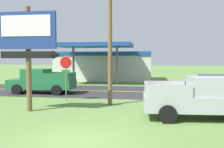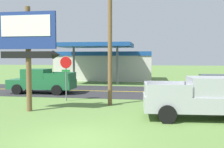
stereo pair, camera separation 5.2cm
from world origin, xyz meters
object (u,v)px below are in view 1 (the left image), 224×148
(pickup_green_on_road, at_px, (41,81))
(car_black_near_lane, at_px, (214,86))
(utility_pole, at_px, (110,33))
(pickup_silver_parked_on_lawn, at_px, (202,98))
(motel_sign, at_px, (28,40))
(gas_station, at_px, (104,65))
(stop_sign, at_px, (66,70))

(pickup_green_on_road, bearing_deg, car_black_near_lane, 0.00)
(utility_pole, height_order, pickup_silver_parked_on_lawn, utility_pole)
(pickup_green_on_road, bearing_deg, motel_sign, -70.64)
(pickup_green_on_road, xyz_separation_m, car_black_near_lane, (13.21, 0.00, -0.13))
(motel_sign, height_order, pickup_silver_parked_on_lawn, motel_sign)
(gas_station, bearing_deg, stop_sign, -88.32)
(utility_pole, bearing_deg, motel_sign, -146.26)
(car_black_near_lane, bearing_deg, motel_sign, -147.93)
(motel_sign, relative_size, pickup_green_on_road, 1.06)
(stop_sign, bearing_deg, car_black_near_lane, 17.92)
(motel_sign, xyz_separation_m, gas_station, (0.32, 20.19, -1.81))
(motel_sign, xyz_separation_m, car_black_near_lane, (10.83, 6.78, -2.92))
(gas_station, height_order, car_black_near_lane, gas_station)
(stop_sign, bearing_deg, pickup_silver_parked_on_lawn, -25.94)
(pickup_green_on_road, bearing_deg, gas_station, 78.59)
(stop_sign, xyz_separation_m, pickup_silver_parked_on_lawn, (7.87, -3.83, -1.06))
(utility_pole, distance_m, pickup_green_on_road, 8.27)
(utility_pole, distance_m, car_black_near_lane, 8.83)
(pickup_silver_parked_on_lawn, bearing_deg, motel_sign, 178.11)
(pickup_silver_parked_on_lawn, distance_m, pickup_green_on_road, 13.13)
(gas_station, bearing_deg, pickup_silver_parked_on_lawn, -67.79)
(pickup_green_on_road, bearing_deg, utility_pole, -33.67)
(pickup_green_on_road, relative_size, car_black_near_lane, 1.24)
(stop_sign, xyz_separation_m, utility_pole, (3.08, -0.94, 2.32))
(motel_sign, xyz_separation_m, pickup_green_on_road, (-2.38, 6.78, -2.79))
(utility_pole, bearing_deg, gas_station, 101.48)
(pickup_silver_parked_on_lawn, bearing_deg, pickup_green_on_road, 147.42)
(stop_sign, distance_m, car_black_near_lane, 10.60)
(utility_pole, relative_size, pickup_silver_parked_on_lawn, 1.51)
(pickup_silver_parked_on_lawn, bearing_deg, car_black_near_lane, 73.11)
(pickup_silver_parked_on_lawn, relative_size, car_black_near_lane, 1.27)
(utility_pole, height_order, gas_station, utility_pole)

